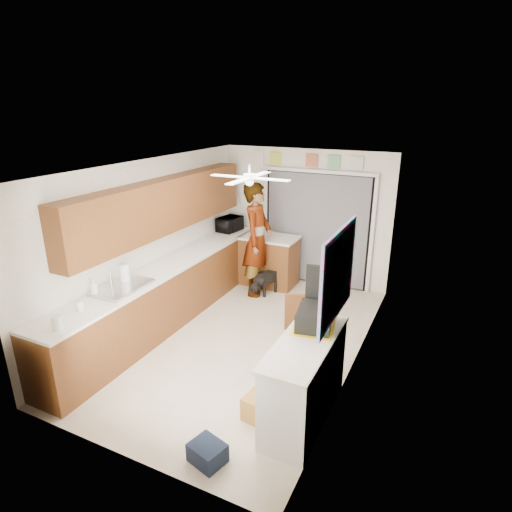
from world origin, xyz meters
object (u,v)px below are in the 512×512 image
(paper_towel_roll, at_px, (125,274))
(navy_crate, at_px, (207,453))
(soap_bottle, at_px, (94,287))
(cardboard_box, at_px, (265,409))
(suitcase, at_px, (315,317))
(dog, at_px, (267,282))
(microwave, at_px, (230,224))
(man, at_px, (257,239))

(paper_towel_roll, relative_size, navy_crate, 0.88)
(soap_bottle, bearing_deg, cardboard_box, -2.73)
(suitcase, relative_size, dog, 0.84)
(microwave, height_order, man, man)
(microwave, distance_m, cardboard_box, 4.27)
(navy_crate, bearing_deg, cardboard_box, 71.09)
(microwave, relative_size, cardboard_box, 1.11)
(soap_bottle, relative_size, dog, 0.44)
(soap_bottle, xyz_separation_m, dog, (1.11, 2.89, -0.84))
(suitcase, bearing_deg, microwave, 122.83)
(microwave, xyz_separation_m, soap_bottle, (-0.11, -3.33, -0.01))
(cardboard_box, bearing_deg, navy_crate, -108.91)
(paper_towel_roll, bearing_deg, suitcase, -0.02)
(paper_towel_roll, relative_size, dog, 0.49)
(man, bearing_deg, microwave, 54.03)
(navy_crate, xyz_separation_m, man, (-1.27, 3.75, 0.91))
(paper_towel_roll, xyz_separation_m, man, (0.84, 2.40, -0.08))
(cardboard_box, relative_size, man, 0.22)
(microwave, height_order, suitcase, microwave)
(soap_bottle, distance_m, cardboard_box, 2.62)
(paper_towel_roll, xyz_separation_m, navy_crate, (2.11, -1.35, -0.98))
(cardboard_box, distance_m, man, 3.47)
(microwave, xyz_separation_m, suitcase, (2.66, -2.86, -0.03))
(dog, bearing_deg, paper_towel_roll, -93.80)
(paper_towel_roll, bearing_deg, cardboard_box, -13.96)
(microwave, xyz_separation_m, paper_towel_roll, (-0.03, -2.86, 0.01))
(suitcase, height_order, man, man)
(navy_crate, xyz_separation_m, dog, (-1.08, 3.77, 0.13))
(cardboard_box, xyz_separation_m, navy_crate, (-0.26, -0.76, -0.04))
(suitcase, relative_size, navy_crate, 1.52)
(microwave, xyz_separation_m, cardboard_box, (2.34, -3.45, -0.94))
(cardboard_box, bearing_deg, dog, 114.05)
(paper_towel_roll, distance_m, dog, 2.76)
(suitcase, bearing_deg, dog, 114.42)
(soap_bottle, bearing_deg, navy_crate, -21.90)
(suitcase, xyz_separation_m, navy_crate, (-0.58, -1.35, -0.95))
(suitcase, bearing_deg, soap_bottle, 179.57)
(soap_bottle, height_order, man, man)
(navy_crate, height_order, man, man)
(cardboard_box, relative_size, dog, 0.75)
(dog, bearing_deg, man, -154.60)
(man, bearing_deg, soap_bottle, 155.94)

